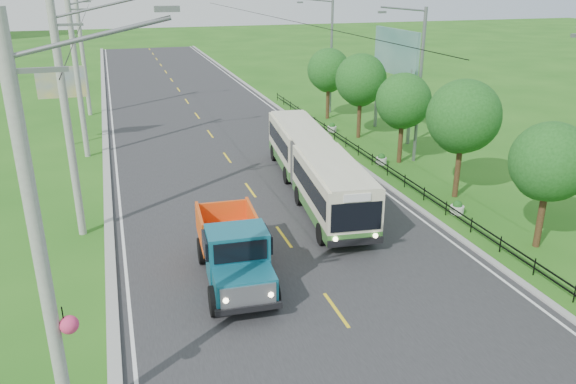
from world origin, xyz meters
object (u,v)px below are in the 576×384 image
pole_far (83,51)px  tree_back (328,72)px  streetlight_mid (418,81)px  pole_nearest (43,251)px  tree_third (463,120)px  tree_fifth (361,82)px  streetlight_far (330,52)px  bus (314,163)px  dump_truck (234,247)px  pole_mid (78,75)px  tree_fourth (403,103)px  pole_near (68,120)px  planter_far (332,128)px  billboard_left (62,88)px  planter_near (457,208)px  tree_second (548,165)px  billboard_right (395,59)px  planter_mid (381,160)px

pole_far → tree_back: bearing=-20.7°
streetlight_mid → pole_nearest: bearing=-138.0°
pole_nearest → tree_third: bearing=31.6°
tree_fifth → streetlight_far: streetlight_far is taller
bus → dump_truck: bus is taller
pole_nearest → pole_far: 36.00m
pole_mid → tree_fifth: 18.18m
pole_mid → tree_back: pole_mid is taller
tree_third → tree_fourth: size_ratio=1.11×
tree_fourth → bus: size_ratio=0.37×
tree_fourth → streetlight_far: size_ratio=0.60×
pole_near → pole_mid: (0.00, 12.00, 0.00)m
pole_nearest → planter_far: bearing=56.0°
pole_near → tree_fourth: bearing=15.8°
billboard_left → planter_far: bearing=-6.3°
bus → streetlight_far: bearing=72.8°
tree_third → billboard_left: (-19.36, 15.86, -0.12)m
pole_far → tree_fourth: bearing=-46.1°
streetlight_mid → planter_far: size_ratio=13.54×
tree_fourth → planter_near: size_ratio=8.06×
bus → dump_truck: (-5.83, -7.59, -0.27)m
planter_far → pole_mid: bearing=-176.6°
pole_near → billboard_left: size_ratio=1.92×
streetlight_mid → billboard_left: (-20.14, 10.00, -1.04)m
streetlight_far → dump_truck: (-13.47, -25.06, -3.52)m
pole_near → dump_truck: size_ratio=1.68×
pole_near → dump_truck: (5.43, -6.06, -3.71)m
tree_second → streetlight_mid: 11.97m
pole_far → tree_fifth: size_ratio=1.72×
pole_nearest → billboard_right: size_ratio=1.37×
pole_nearest → bus: 17.90m
planter_mid → dump_truck: (-11.43, -11.06, 1.10)m
pole_far → streetlight_mid: pole_far is taller
pole_near → tree_back: pole_near is taller
streetlight_mid → planter_near: 9.46m
planter_far → tree_third: bearing=-84.8°
pole_nearest → tree_fifth: pole_nearest is taller
tree_second → streetlight_far: streetlight_far is taller
bus → pole_near: bearing=-165.8°
planter_mid → dump_truck: bearing=-136.0°
streetlight_mid → dump_truck: (-13.47, -11.06, -3.52)m
tree_fifth → tree_back: bearing=90.0°
pole_nearest → pole_near: size_ratio=1.00×
pole_mid → pole_near: bearing=-90.0°
pole_nearest → pole_far: size_ratio=1.00×
streetlight_mid → pole_near: bearing=-165.2°
tree_back → streetlight_far: bearing=67.1°
pole_near → tree_fourth: size_ratio=1.85×
pole_nearest → tree_fourth: pole_nearest is taller
pole_nearest → billboard_left: 27.05m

